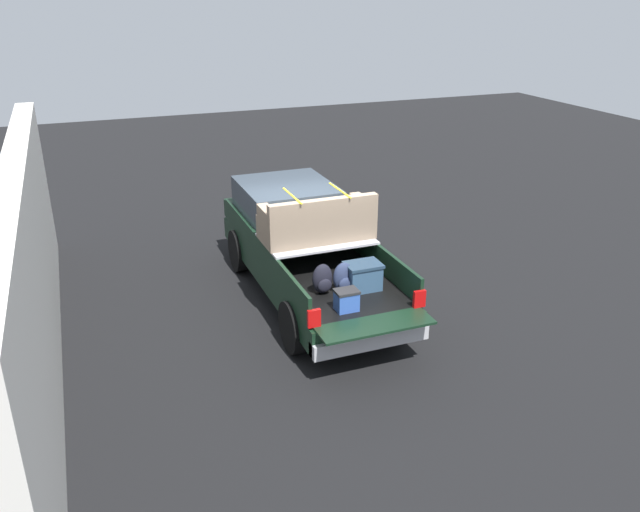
# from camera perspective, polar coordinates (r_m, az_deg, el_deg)

# --- Properties ---
(ground_plane) EXTENTS (40.00, 40.00, 0.00)m
(ground_plane) POSITION_cam_1_polar(r_m,az_deg,el_deg) (12.43, -1.00, -3.68)
(ground_plane) COLOR black
(pickup_truck) EXTENTS (6.05, 2.06, 2.23)m
(pickup_truck) POSITION_cam_1_polar(r_m,az_deg,el_deg) (12.36, -1.64, 1.18)
(pickup_truck) COLOR black
(pickup_truck) RESTS_ON ground_plane
(building_facade) EXTENTS (10.88, 0.36, 3.28)m
(building_facade) POSITION_cam_1_polar(r_m,az_deg,el_deg) (10.36, -24.11, -1.43)
(building_facade) COLOR silver
(building_facade) RESTS_ON ground_plane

